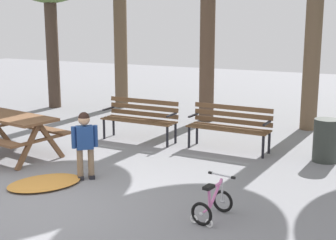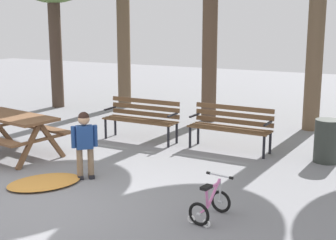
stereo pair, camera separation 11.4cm
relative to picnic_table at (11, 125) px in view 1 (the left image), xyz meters
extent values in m
plane|color=gray|center=(1.98, -1.67, -0.59)|extent=(36.00, 36.00, 0.00)
cube|color=brown|center=(0.00, 0.00, 0.15)|extent=(1.91, 1.08, 0.05)
cube|color=brown|center=(0.10, 0.54, -0.14)|extent=(1.81, 0.57, 0.04)
cube|color=brown|center=(0.72, -0.39, -0.24)|extent=(0.16, 0.57, 0.76)
cube|color=brown|center=(0.81, 0.10, -0.24)|extent=(0.16, 0.57, 0.76)
cube|color=brown|center=(0.77, -0.15, -0.17)|extent=(0.28, 1.10, 0.04)
cube|color=brown|center=(1.54, 2.17, -0.15)|extent=(1.60, 0.10, 0.03)
cube|color=brown|center=(1.54, 2.05, -0.15)|extent=(1.60, 0.10, 0.03)
cube|color=brown|center=(1.53, 1.93, -0.15)|extent=(1.60, 0.10, 0.03)
cube|color=brown|center=(1.53, 1.81, -0.15)|extent=(1.60, 0.10, 0.03)
cube|color=brown|center=(1.54, 2.21, -0.05)|extent=(1.60, 0.08, 0.09)
cube|color=brown|center=(1.54, 2.21, 0.08)|extent=(1.60, 0.08, 0.09)
cube|color=brown|center=(1.54, 2.21, 0.21)|extent=(1.60, 0.08, 0.09)
cylinder|color=black|center=(2.28, 1.81, -0.37)|extent=(0.05, 0.05, 0.44)
cylinder|color=black|center=(2.29, 2.17, -0.37)|extent=(0.05, 0.05, 0.44)
cube|color=black|center=(2.28, 1.99, 0.03)|extent=(0.05, 0.40, 0.03)
cylinder|color=black|center=(0.78, 1.84, -0.37)|extent=(0.05, 0.05, 0.44)
cylinder|color=black|center=(0.79, 2.20, -0.37)|extent=(0.05, 0.05, 0.44)
cube|color=black|center=(0.78, 2.02, 0.03)|extent=(0.05, 0.40, 0.03)
cube|color=brown|center=(3.44, 2.27, -0.15)|extent=(1.60, 0.15, 0.03)
cube|color=brown|center=(3.44, 2.15, -0.15)|extent=(1.60, 0.15, 0.03)
cube|color=brown|center=(3.43, 2.03, -0.15)|extent=(1.60, 0.15, 0.03)
cube|color=brown|center=(3.43, 1.91, -0.15)|extent=(1.60, 0.15, 0.03)
cube|color=brown|center=(3.44, 2.31, -0.05)|extent=(1.60, 0.12, 0.09)
cube|color=brown|center=(3.44, 2.31, 0.08)|extent=(1.60, 0.12, 0.09)
cube|color=brown|center=(3.44, 2.31, 0.21)|extent=(1.60, 0.12, 0.09)
cylinder|color=black|center=(4.18, 1.90, -0.37)|extent=(0.05, 0.05, 0.44)
cylinder|color=black|center=(4.19, 2.26, -0.37)|extent=(0.05, 0.05, 0.44)
cube|color=black|center=(4.18, 2.08, 0.03)|extent=(0.06, 0.40, 0.03)
cylinder|color=black|center=(2.68, 1.97, -0.37)|extent=(0.05, 0.05, 0.44)
cylinder|color=black|center=(2.69, 2.33, -0.37)|extent=(0.05, 0.05, 0.44)
cube|color=black|center=(2.69, 2.15, 0.03)|extent=(0.06, 0.40, 0.03)
cylinder|color=#7F664C|center=(2.03, -0.41, -0.34)|extent=(0.10, 0.10, 0.50)
cube|color=black|center=(2.03, -0.41, -0.56)|extent=(0.17, 0.18, 0.06)
cylinder|color=#7F664C|center=(1.90, -0.53, -0.34)|extent=(0.10, 0.10, 0.50)
cube|color=black|center=(1.90, -0.53, -0.56)|extent=(0.17, 0.18, 0.06)
cube|color=navy|center=(1.96, -0.47, 0.09)|extent=(0.29, 0.29, 0.37)
sphere|color=tan|center=(1.96, -0.47, 0.37)|extent=(0.18, 0.18, 0.18)
sphere|color=black|center=(1.96, -0.47, 0.40)|extent=(0.17, 0.17, 0.17)
cylinder|color=navy|center=(2.09, -0.36, 0.10)|extent=(0.07, 0.07, 0.34)
cylinder|color=navy|center=(1.84, -0.59, 0.10)|extent=(0.07, 0.07, 0.34)
torus|color=black|center=(4.37, -0.79, -0.44)|extent=(0.30, 0.09, 0.30)
cylinder|color=silver|center=(4.37, -0.79, -0.44)|extent=(0.06, 0.05, 0.04)
torus|color=black|center=(4.28, -1.30, -0.44)|extent=(0.30, 0.09, 0.30)
cylinder|color=silver|center=(4.28, -1.30, -0.44)|extent=(0.06, 0.05, 0.04)
torus|color=white|center=(4.18, -1.29, -0.54)|extent=(0.11, 0.04, 0.11)
torus|color=white|center=(4.39, -1.32, -0.54)|extent=(0.11, 0.04, 0.11)
cylinder|color=pink|center=(4.34, -0.97, -0.27)|extent=(0.09, 0.31, 0.32)
cylinder|color=pink|center=(4.31, -1.13, -0.29)|extent=(0.05, 0.08, 0.27)
cylinder|color=pink|center=(4.30, -1.21, -0.43)|extent=(0.06, 0.20, 0.05)
cylinder|color=silver|center=(4.37, -0.81, -0.28)|extent=(0.04, 0.08, 0.32)
cylinder|color=pink|center=(4.34, -0.99, -0.17)|extent=(0.09, 0.32, 0.05)
cube|color=black|center=(4.31, -1.15, -0.14)|extent=(0.12, 0.18, 0.04)
cylinder|color=silver|center=(4.36, -0.83, -0.07)|extent=(0.34, 0.08, 0.02)
cylinder|color=black|center=(4.20, -0.80, -0.07)|extent=(0.06, 0.04, 0.04)
cylinder|color=black|center=(4.53, -0.86, -0.07)|extent=(0.06, 0.04, 0.04)
ellipsoid|color=#C68438|center=(1.56, -0.99, -0.56)|extent=(1.25, 1.38, 0.07)
cylinder|color=#2D332D|center=(5.22, 2.20, -0.21)|extent=(0.44, 0.44, 0.77)
cylinder|color=#423328|center=(-2.54, 4.34, 0.95)|extent=(0.34, 0.34, 3.09)
cylinder|color=brown|center=(-0.86, 5.25, 1.57)|extent=(0.37, 0.37, 4.33)
cylinder|color=brown|center=(2.02, 4.51, 1.49)|extent=(0.36, 0.36, 4.16)
cylinder|color=brown|center=(4.47, 4.66, 1.64)|extent=(0.37, 0.37, 4.47)
camera|label=1|loc=(6.39, -6.53, 1.93)|focal=52.15mm
camera|label=2|loc=(6.49, -6.48, 1.93)|focal=52.15mm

